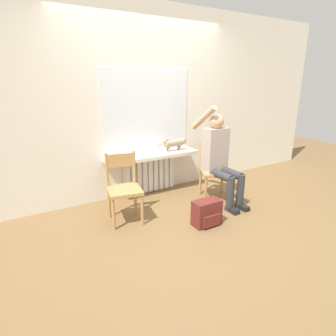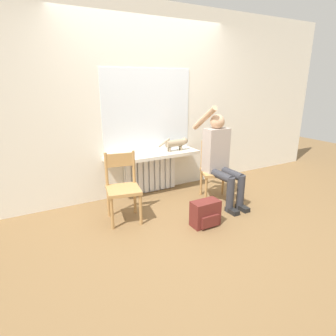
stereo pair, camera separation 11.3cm
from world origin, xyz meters
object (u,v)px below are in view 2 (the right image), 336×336
at_px(chair_right, 215,170).
at_px(backpack, 205,214).
at_px(chair_left, 123,187).
at_px(person, 220,156).
at_px(cat, 177,143).

relative_size(chair_right, backpack, 2.46).
height_order(chair_left, chair_right, same).
distance_m(person, cat, 0.75).
bearing_deg(chair_right, person, -74.01).
height_order(chair_right, cat, same).
bearing_deg(chair_left, person, 5.95).
relative_size(person, backpack, 3.99).
bearing_deg(chair_right, cat, 141.80).
xyz_separation_m(chair_right, person, (-0.02, -0.11, 0.24)).
height_order(person, backpack, person).
bearing_deg(person, cat, 112.95).
bearing_deg(chair_right, backpack, -110.67).
bearing_deg(chair_left, backpack, -27.36).
bearing_deg(backpack, person, 40.63).
bearing_deg(cat, chair_left, -152.61).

